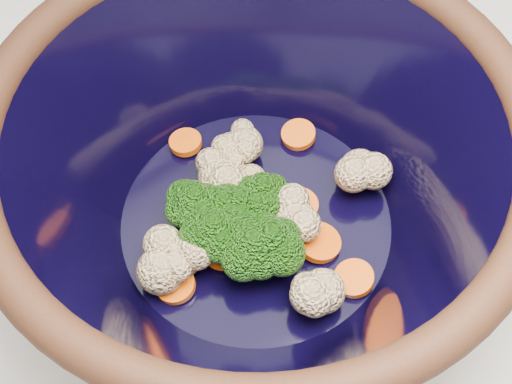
# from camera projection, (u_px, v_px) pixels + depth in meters

# --- Properties ---
(mixing_bowl) EXTENTS (0.42, 0.42, 0.16)m
(mixing_bowl) POSITION_uv_depth(u_px,v_px,m) (256.00, 180.00, 0.50)
(mixing_bowl) COLOR black
(mixing_bowl) RESTS_ON counter
(vegetable_pile) EXTENTS (0.20, 0.20, 0.06)m
(vegetable_pile) POSITION_uv_depth(u_px,v_px,m) (242.00, 217.00, 0.51)
(vegetable_pile) COLOR #608442
(vegetable_pile) RESTS_ON mixing_bowl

